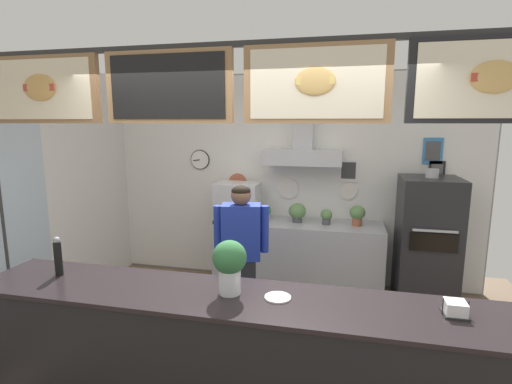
% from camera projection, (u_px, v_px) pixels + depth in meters
% --- Properties ---
extents(back_wall_assembly, '(4.97, 2.70, 2.79)m').
position_uv_depth(back_wall_assembly, '(289.00, 174.00, 5.09)').
color(back_wall_assembly, gray).
rests_on(back_wall_assembly, ground_plane).
extents(service_counter, '(3.68, 0.64, 1.01)m').
position_uv_depth(service_counter, '(230.00, 364.00, 2.69)').
color(service_counter, black).
rests_on(service_counter, ground_plane).
extents(back_prep_counter, '(2.12, 0.64, 0.90)m').
position_uv_depth(back_prep_counter, '(297.00, 257.00, 5.02)').
color(back_prep_counter, '#A3A5AD').
rests_on(back_prep_counter, ground_plane).
extents(pizza_oven, '(0.64, 0.71, 1.64)m').
position_uv_depth(pizza_oven, '(426.00, 243.00, 4.50)').
color(pizza_oven, '#232326').
rests_on(pizza_oven, ground_plane).
extents(shop_worker, '(0.52, 0.29, 1.57)m').
position_uv_depth(shop_worker, '(241.00, 258.00, 3.79)').
color(shop_worker, '#232328').
rests_on(shop_worker, ground_plane).
extents(espresso_machine, '(0.55, 0.49, 0.49)m').
position_uv_depth(espresso_machine, '(238.00, 202.00, 5.05)').
color(espresso_machine, silver).
rests_on(espresso_machine, back_prep_counter).
extents(potted_thyme, '(0.15, 0.15, 0.19)m').
position_uv_depth(potted_thyme, '(326.00, 216.00, 4.84)').
color(potted_thyme, '#4C4C51').
rests_on(potted_thyme, back_prep_counter).
extents(potted_oregano, '(0.22, 0.22, 0.25)m').
position_uv_depth(potted_oregano, '(297.00, 212.00, 4.94)').
color(potted_oregano, '#4C4C51').
rests_on(potted_oregano, back_prep_counter).
extents(potted_rosemary, '(0.16, 0.16, 0.20)m').
position_uv_depth(potted_rosemary, '(265.00, 212.00, 5.04)').
color(potted_rosemary, beige).
rests_on(potted_rosemary, back_prep_counter).
extents(potted_sage, '(0.19, 0.19, 0.25)m').
position_uv_depth(potted_sage, '(357.00, 214.00, 4.77)').
color(potted_sage, '#9E563D').
rests_on(potted_sage, back_prep_counter).
extents(pepper_grinder, '(0.06, 0.06, 0.30)m').
position_uv_depth(pepper_grinder, '(58.00, 256.00, 2.93)').
color(pepper_grinder, black).
rests_on(pepper_grinder, service_counter).
extents(condiment_plate, '(0.17, 0.17, 0.01)m').
position_uv_depth(condiment_plate, '(278.00, 297.00, 2.56)').
color(condiment_plate, white).
rests_on(condiment_plate, service_counter).
extents(napkin_holder, '(0.15, 0.14, 0.10)m').
position_uv_depth(napkin_holder, '(455.00, 309.00, 2.33)').
color(napkin_holder, '#262628').
rests_on(napkin_holder, service_counter).
extents(basil_vase, '(0.23, 0.23, 0.37)m').
position_uv_depth(basil_vase, '(230.00, 265.00, 2.61)').
color(basil_vase, silver).
rests_on(basil_vase, service_counter).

